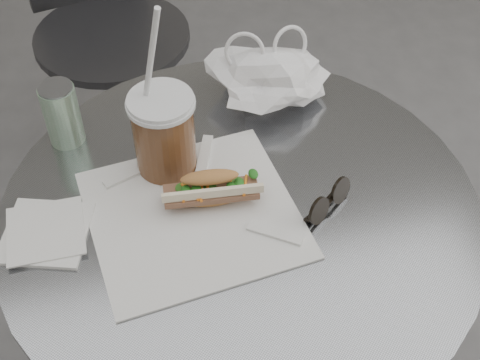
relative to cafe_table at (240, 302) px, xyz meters
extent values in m
cylinder|color=slate|center=(0.00, 0.00, -0.10)|extent=(0.08, 0.08, 0.71)
cylinder|color=slate|center=(0.00, 0.00, 0.26)|extent=(0.76, 0.76, 0.02)
cylinder|color=#313134|center=(-0.14, 0.87, -0.45)|extent=(0.37, 0.37, 0.02)
cylinder|color=#313134|center=(-0.14, 0.87, -0.22)|extent=(0.07, 0.07, 0.49)
cylinder|color=#313134|center=(-0.14, 0.87, 0.03)|extent=(0.41, 0.41, 0.02)
cube|color=white|center=(-0.08, 0.00, 0.28)|extent=(0.34, 0.33, 0.00)
ellipsoid|color=#BB8B47|center=(-0.04, 0.02, 0.29)|extent=(0.19, 0.08, 0.02)
cube|color=brown|center=(-0.04, 0.02, 0.30)|extent=(0.15, 0.06, 0.01)
ellipsoid|color=#BB8B47|center=(-0.04, 0.02, 0.32)|extent=(0.19, 0.08, 0.03)
cylinder|color=brown|center=(-0.10, 0.12, 0.34)|extent=(0.10, 0.10, 0.13)
cylinder|color=silver|center=(-0.10, 0.12, 0.41)|extent=(0.11, 0.11, 0.01)
cylinder|color=white|center=(-0.11, 0.12, 0.46)|extent=(0.05, 0.06, 0.25)
cylinder|color=black|center=(0.11, -0.05, 0.30)|extent=(0.05, 0.04, 0.05)
cylinder|color=black|center=(0.16, -0.02, 0.30)|extent=(0.05, 0.04, 0.05)
cube|color=black|center=(0.13, -0.04, 0.29)|extent=(0.02, 0.01, 0.00)
cube|color=white|center=(-0.30, 0.02, 0.28)|extent=(0.16, 0.16, 0.01)
cube|color=white|center=(-0.30, 0.02, 0.28)|extent=(0.11, 0.11, 0.00)
cylinder|color=#5C9F68|center=(-0.25, 0.22, 0.33)|extent=(0.06, 0.06, 0.11)
cylinder|color=slate|center=(-0.25, 0.22, 0.39)|extent=(0.06, 0.06, 0.00)
camera|label=1|loc=(-0.16, -0.66, 1.07)|focal=50.00mm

